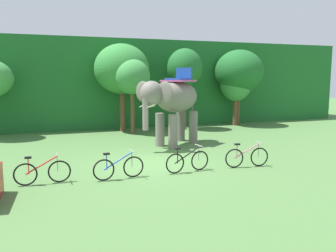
# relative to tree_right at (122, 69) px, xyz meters

# --- Properties ---
(ground_plane) EXTENTS (80.00, 80.00, 0.00)m
(ground_plane) POSITION_rel_tree_right_xyz_m (-0.84, -8.58, -3.78)
(ground_plane) COLOR #4C753D
(foliage_hedge) EXTENTS (36.00, 6.00, 5.75)m
(foliage_hedge) POSITION_rel_tree_right_xyz_m (-0.84, 3.98, -0.91)
(foliage_hedge) COLOR #1E6028
(foliage_hedge) RESTS_ON ground
(tree_right) EXTENTS (3.32, 3.32, 5.31)m
(tree_right) POSITION_rel_tree_right_xyz_m (0.00, 0.00, 0.00)
(tree_right) COLOR brown
(tree_right) RESTS_ON ground
(tree_center_left) EXTENTS (2.10, 2.10, 4.36)m
(tree_center_left) POSITION_rel_tree_right_xyz_m (0.33, -1.20, -0.47)
(tree_center_left) COLOR brown
(tree_center_left) RESTS_ON ground
(tree_center_right) EXTENTS (2.22, 2.22, 5.09)m
(tree_center_right) POSITION_rel_tree_right_xyz_m (3.89, -0.56, 0.09)
(tree_center_right) COLOR brown
(tree_center_right) RESTS_ON ground
(tree_far_left) EXTENTS (2.20, 2.20, 4.30)m
(tree_far_left) POSITION_rel_tree_right_xyz_m (7.90, -0.05, -0.82)
(tree_far_left) COLOR brown
(tree_far_left) RESTS_ON ground
(tree_left) EXTENTS (3.29, 3.29, 5.16)m
(tree_left) POSITION_rel_tree_right_xyz_m (8.12, -0.04, -0.10)
(tree_left) COLOR brown
(tree_left) RESTS_ON ground
(elephant) EXTENTS (3.98, 3.34, 3.78)m
(elephant) POSITION_rel_tree_right_xyz_m (1.34, -5.28, -1.58)
(elephant) COLOR slate
(elephant) RESTS_ON ground
(bike_red) EXTENTS (1.71, 0.52, 0.92)m
(bike_red) POSITION_rel_tree_right_xyz_m (-4.72, -9.81, -3.40)
(bike_red) COLOR black
(bike_red) RESTS_ON ground
(bike_blue) EXTENTS (1.71, 0.52, 0.92)m
(bike_blue) POSITION_rel_tree_right_xyz_m (-2.38, -10.08, -3.40)
(bike_blue) COLOR black
(bike_blue) RESTS_ON ground
(bike_black) EXTENTS (1.70, 0.52, 0.92)m
(bike_black) POSITION_rel_tree_right_xyz_m (0.07, -10.04, -3.40)
(bike_black) COLOR black
(bike_black) RESTS_ON ground
(bike_pink) EXTENTS (1.70, 0.52, 0.92)m
(bike_pink) POSITION_rel_tree_right_xyz_m (2.41, -10.17, -3.40)
(bike_pink) COLOR black
(bike_pink) RESTS_ON ground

